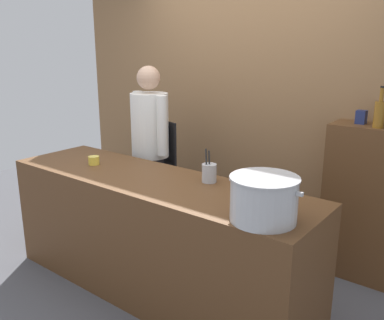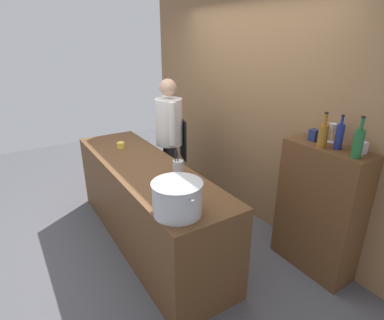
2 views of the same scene
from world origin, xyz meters
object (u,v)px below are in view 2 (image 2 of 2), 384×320
object	(u,v)px
stockpot_large	(177,198)
wine_bottle_cobalt	(339,136)
utensil_crock	(178,167)
spice_tin_navy	(314,135)
wine_bottle_green	(358,143)
wine_bottle_amber	(323,135)
butter_jar	(121,145)
wine_glass_short	(333,129)
chef	(170,135)
spice_tin_silver	(361,148)

from	to	relation	value
stockpot_large	wine_bottle_cobalt	size ratio (longest dim) A/B	1.51
utensil_crock	spice_tin_navy	distance (m)	1.28
wine_bottle_green	wine_bottle_amber	size ratio (longest dim) A/B	1.09
wine_bottle_green	spice_tin_navy	bearing A→B (deg)	170.00
butter_jar	wine_glass_short	world-z (taller)	wine_glass_short
wine_bottle_green	wine_bottle_cobalt	xyz separation A→B (m)	(-0.20, 0.07, -0.01)
wine_bottle_cobalt	spice_tin_navy	world-z (taller)	wine_bottle_cobalt
chef	spice_tin_navy	size ratio (longest dim) A/B	16.06
wine_bottle_cobalt	butter_jar	bearing A→B (deg)	-148.16
utensil_crock	butter_jar	bearing A→B (deg)	-168.15
wine_bottle_amber	wine_glass_short	size ratio (longest dim) A/B	1.77
wine_glass_short	wine_bottle_cobalt	bearing A→B (deg)	-37.93
stockpot_large	spice_tin_navy	world-z (taller)	spice_tin_navy
utensil_crock	wine_glass_short	bearing A→B (deg)	53.74
wine_glass_short	utensil_crock	bearing A→B (deg)	-126.26
chef	stockpot_large	xyz separation A→B (m)	(1.60, -0.80, 0.06)
stockpot_large	spice_tin_silver	xyz separation A→B (m)	(0.50, 1.41, 0.27)
butter_jar	wine_bottle_amber	xyz separation A→B (m)	(1.85, 1.13, 0.42)
utensil_crock	wine_bottle_amber	xyz separation A→B (m)	(0.85, 0.92, 0.39)
spice_tin_silver	spice_tin_navy	bearing A→B (deg)	-175.50
wine_bottle_amber	spice_tin_navy	bearing A→B (deg)	148.95
stockpot_large	spice_tin_silver	world-z (taller)	spice_tin_silver
chef	spice_tin_navy	bearing A→B (deg)	-143.35
butter_jar	chef	bearing A→B (deg)	87.92
stockpot_large	spice_tin_navy	xyz separation A→B (m)	(0.08, 1.38, 0.27)
wine_bottle_green	wine_bottle_cobalt	bearing A→B (deg)	161.74
utensil_crock	wine_bottle_amber	world-z (taller)	wine_bottle_amber
chef	butter_jar	bearing A→B (deg)	105.48
chef	stockpot_large	distance (m)	1.79
stockpot_large	wine_bottle_cobalt	distance (m)	1.44
chef	wine_glass_short	distance (m)	1.95
stockpot_large	wine_bottle_amber	size ratio (longest dim) A/B	1.45
spice_tin_silver	wine_bottle_green	bearing A→B (deg)	-74.96
wine_bottle_green	spice_tin_silver	distance (m)	0.14
stockpot_large	wine_bottle_green	bearing A→B (deg)	67.89
chef	wine_glass_short	size ratio (longest dim) A/B	9.72
wine_bottle_amber	wine_glass_short	xyz separation A→B (m)	(-0.04, 0.18, 0.02)
butter_jar	wine_bottle_cobalt	distance (m)	2.33
butter_jar	spice_tin_navy	distance (m)	2.12
butter_jar	spice_tin_navy	world-z (taller)	spice_tin_navy
spice_tin_navy	wine_glass_short	bearing A→B (deg)	40.45
stockpot_large	wine_glass_short	distance (m)	1.52
chef	wine_glass_short	bearing A→B (deg)	-141.75
chef	butter_jar	xyz separation A→B (m)	(-0.02, -0.64, -0.03)
spice_tin_silver	chef	bearing A→B (deg)	-163.69
utensil_crock	spice_tin_navy	bearing A→B (deg)	55.30
wine_bottle_cobalt	spice_tin_silver	size ratio (longest dim) A/B	2.84
butter_jar	wine_bottle_green	bearing A→B (deg)	28.02
wine_glass_short	spice_tin_silver	distance (m)	0.32
utensil_crock	chef	bearing A→B (deg)	155.97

